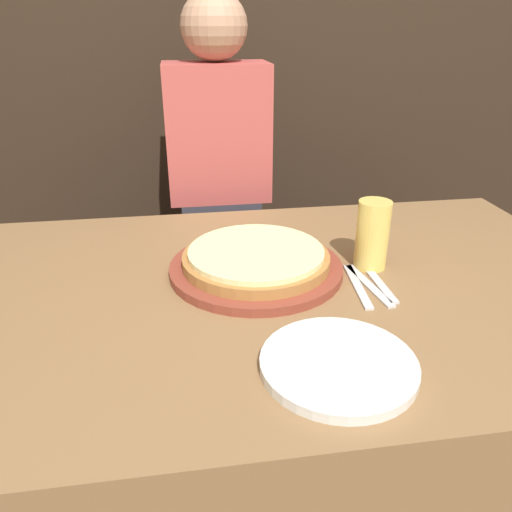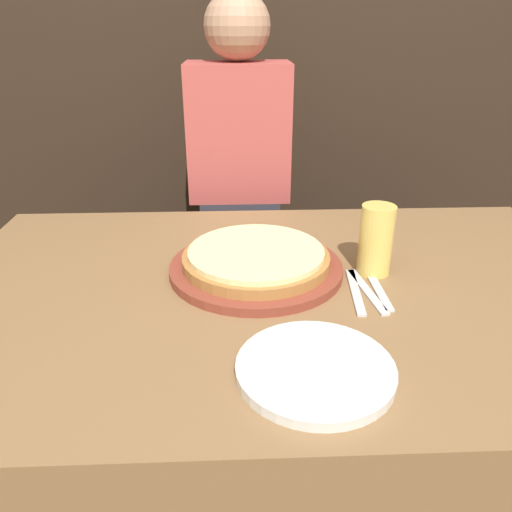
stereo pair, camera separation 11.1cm
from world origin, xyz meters
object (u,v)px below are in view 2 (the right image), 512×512
Objects in this scene: beer_glass at (376,237)px; dinner_knife at (367,291)px; spoon at (379,291)px; pizza_on_board at (256,262)px; fork at (355,291)px; dinner_plate at (315,369)px; diner_person at (240,204)px.

beer_glass reaches higher than dinner_knife.
beer_glass is at bearing 84.07° from spoon.
dinner_knife is at bearing -24.03° from pizza_on_board.
fork is 1.00× the size of dinner_knife.
dinner_knife is at bearing -0.00° from fork.
pizza_on_board reaches higher than dinner_knife.
dinner_plate reaches higher than spoon.
diner_person is at bearing 92.76° from pizza_on_board.
dinner_knife is at bearing 60.21° from dinner_plate.
dinner_knife is 0.76m from diner_person.
diner_person is (-0.26, 0.71, -0.06)m from dinner_knife.
pizza_on_board is at bearing -87.24° from diner_person.
beer_glass is at bearing 69.31° from dinner_knife.
dinner_plate reaches higher than dinner_knife.
beer_glass reaches higher than dinner_plate.
pizza_on_board is 0.30× the size of diner_person.
diner_person reaches higher than beer_glass.
dinner_knife is 0.02m from spoon.
diner_person is at bearing 96.38° from dinner_plate.
fork is 0.05m from spoon.
pizza_on_board is 0.62m from diner_person.
fork is 0.02m from dinner_knife.
diner_person is (-0.29, 0.62, -0.14)m from beer_glass.
dinner_knife is at bearing -70.16° from diner_person.
fork is 0.75m from diner_person.
fork is at bearing 64.53° from dinner_plate.
diner_person is at bearing 111.59° from spoon.
pizza_on_board is at bearing 155.97° from dinner_knife.
beer_glass is (0.26, -0.01, 0.06)m from pizza_on_board.
dinner_plate is 0.30m from dinner_knife.
beer_glass reaches higher than pizza_on_board.
diner_person is (-0.28, 0.71, -0.06)m from spoon.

